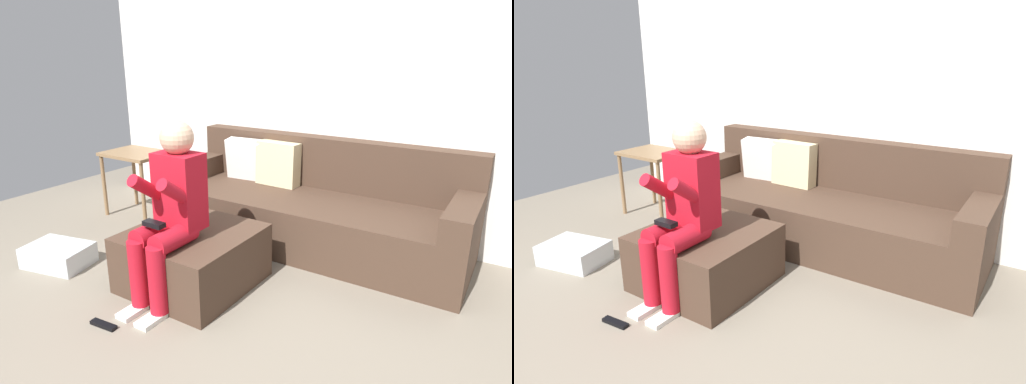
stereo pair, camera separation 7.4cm
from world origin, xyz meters
The scene contains 8 objects.
ground_plane centered at (0.00, 0.00, 0.00)m, with size 6.61×6.61×0.00m, color slate.
wall_back centered at (0.00, 2.32, 1.24)m, with size 5.08×0.10×2.49m, color silver.
couch_sectional centered at (-0.04, 1.90, 0.30)m, with size 2.48×0.86×0.85m.
ottoman centered at (-0.40, 0.84, 0.19)m, with size 0.78×0.81×0.39m, color #473326.
person_seated centered at (-0.40, 0.64, 0.62)m, with size 0.30×0.59×1.14m.
storage_bin centered at (-1.44, 0.50, 0.08)m, with size 0.46×0.33×0.16m, color silver.
side_table centered at (-1.73, 1.60, 0.53)m, with size 0.59×0.45×0.63m.
remote_near_ottoman centered at (-0.52, 0.16, 0.01)m, with size 0.18×0.04×0.02m, color black.
Camera 2 is at (1.47, -1.17, 1.53)m, focal length 30.59 mm.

